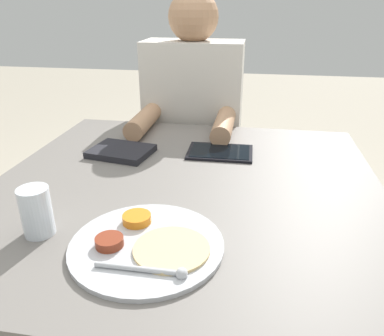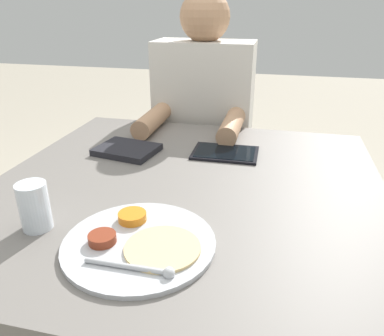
% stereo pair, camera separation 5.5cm
% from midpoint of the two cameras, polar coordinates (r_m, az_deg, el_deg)
% --- Properties ---
extents(dining_table, '(1.03, 1.03, 0.76)m').
position_cam_midpoint_polar(dining_table, '(1.21, 0.50, -18.81)').
color(dining_table, slate).
rests_on(dining_table, ground_plane).
extents(thali_tray, '(0.30, 0.30, 0.03)m').
position_cam_midpoint_polar(thali_tray, '(0.76, -5.87, -11.22)').
color(thali_tray, '#B7BABF').
rests_on(thali_tray, dining_table).
extents(red_notebook, '(0.21, 0.17, 0.02)m').
position_cam_midpoint_polar(red_notebook, '(1.20, -8.58, 2.69)').
color(red_notebook, silver).
rests_on(red_notebook, dining_table).
extents(tablet_device, '(0.21, 0.15, 0.01)m').
position_cam_midpoint_polar(tablet_device, '(1.19, 6.40, 2.31)').
color(tablet_device, black).
rests_on(tablet_device, dining_table).
extents(person_diner, '(0.40, 0.47, 1.24)m').
position_cam_midpoint_polar(person_diner, '(1.65, 2.63, 2.26)').
color(person_diner, black).
rests_on(person_diner, ground_plane).
extents(drinking_glass, '(0.06, 0.06, 0.10)m').
position_cam_midpoint_polar(drinking_glass, '(0.84, -21.17, -5.51)').
color(drinking_glass, silver).
rests_on(drinking_glass, dining_table).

